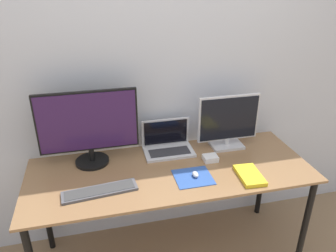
{
  "coord_description": "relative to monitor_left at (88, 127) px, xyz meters",
  "views": [
    {
      "loc": [
        -0.45,
        -1.42,
        1.97
      ],
      "look_at": [
        0.01,
        0.48,
        1.04
      ],
      "focal_mm": 35.0,
      "sensor_mm": 36.0,
      "label": 1
    }
  ],
  "objects": [
    {
      "name": "mouse",
      "position": [
        0.63,
        -0.33,
        -0.25
      ],
      "size": [
        0.04,
        0.06,
        0.03
      ],
      "color": "silver",
      "rests_on": "mousepad"
    },
    {
      "name": "monitor_right",
      "position": [
        0.98,
        0.0,
        -0.08
      ],
      "size": [
        0.45,
        0.16,
        0.4
      ],
      "color": "silver",
      "rests_on": "desk"
    },
    {
      "name": "book",
      "position": [
        0.97,
        -0.41,
        -0.26
      ],
      "size": [
        0.15,
        0.24,
        0.03
      ],
      "color": "yellow",
      "rests_on": "desk"
    },
    {
      "name": "mousepad",
      "position": [
        0.62,
        -0.34,
        -0.27
      ],
      "size": [
        0.24,
        0.22,
        0.0
      ],
      "color": "#2D519E",
      "rests_on": "desk"
    },
    {
      "name": "laptop",
      "position": [
        0.54,
        0.04,
        -0.22
      ],
      "size": [
        0.35,
        0.22,
        0.22
      ],
      "color": "silver",
      "rests_on": "desk"
    },
    {
      "name": "wall_back",
      "position": [
        0.5,
        0.21,
        0.2
      ],
      "size": [
        7.0,
        0.05,
        2.5
      ],
      "color": "silver",
      "rests_on": "ground_plane"
    },
    {
      "name": "power_brick",
      "position": [
        0.79,
        -0.17,
        -0.25
      ],
      "size": [
        0.1,
        0.08,
        0.04
      ],
      "color": "white",
      "rests_on": "desk"
    },
    {
      "name": "desk",
      "position": [
        0.5,
        -0.21,
        -0.36
      ],
      "size": [
        1.86,
        0.71,
        0.78
      ],
      "color": "olive",
      "rests_on": "ground_plane"
    },
    {
      "name": "keyboard",
      "position": [
        0.03,
        -0.35,
        -0.26
      ],
      "size": [
        0.45,
        0.16,
        0.02
      ],
      "color": "#4C4C51",
      "rests_on": "desk"
    },
    {
      "name": "monitor_left",
      "position": [
        0.0,
        0.0,
        0.0
      ],
      "size": [
        0.65,
        0.23,
        0.51
      ],
      "color": "black",
      "rests_on": "desk"
    }
  ]
}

